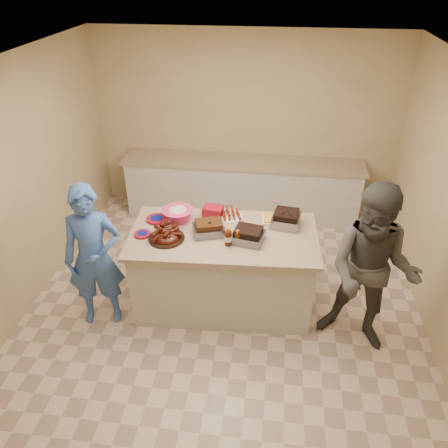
# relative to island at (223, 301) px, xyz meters

# --- Properties ---
(room) EXTENTS (4.50, 5.00, 2.70)m
(room) POSITION_rel_island_xyz_m (0.01, -0.09, 0.00)
(room) COLOR #CBB481
(room) RESTS_ON ground
(back_counter) EXTENTS (3.60, 0.64, 0.90)m
(back_counter) POSITION_rel_island_xyz_m (0.01, 2.11, 0.45)
(back_counter) COLOR beige
(back_counter) RESTS_ON ground
(island) EXTENTS (2.08, 1.17, 0.96)m
(island) POSITION_rel_island_xyz_m (0.00, 0.00, 0.00)
(island) COLOR beige
(island) RESTS_ON ground
(rib_platter) EXTENTS (0.46, 0.46, 0.16)m
(rib_platter) POSITION_rel_island_xyz_m (-0.59, -0.16, 0.96)
(rib_platter) COLOR #3E1005
(rib_platter) RESTS_ON island
(pulled_pork_tray) EXTENTS (0.38, 0.33, 0.10)m
(pulled_pork_tray) POSITION_rel_island_xyz_m (-0.16, -0.01, 0.96)
(pulled_pork_tray) COLOR #47230F
(pulled_pork_tray) RESTS_ON island
(brisket_tray) EXTENTS (0.36, 0.32, 0.10)m
(brisket_tray) POSITION_rel_island_xyz_m (0.27, -0.09, 0.96)
(brisket_tray) COLOR black
(brisket_tray) RESTS_ON island
(roasting_pan) EXTENTS (0.34, 0.34, 0.12)m
(roasting_pan) POSITION_rel_island_xyz_m (0.66, 0.27, 0.96)
(roasting_pan) COLOR gray
(roasting_pan) RESTS_ON island
(coleslaw_bowl) EXTENTS (0.38, 0.38, 0.24)m
(coleslaw_bowl) POSITION_rel_island_xyz_m (-0.54, 0.22, 0.96)
(coleslaw_bowl) COLOR #E02A70
(coleslaw_bowl) RESTS_ON island
(sausage_plate) EXTENTS (0.41, 0.41, 0.05)m
(sausage_plate) POSITION_rel_island_xyz_m (0.01, 0.38, 0.96)
(sausage_plate) COLOR silver
(sausage_plate) RESTS_ON island
(mac_cheese_dish) EXTENTS (0.32, 0.25, 0.08)m
(mac_cheese_dish) POSITION_rel_island_xyz_m (0.55, 0.30, 0.96)
(mac_cheese_dish) COLOR gold
(mac_cheese_dish) RESTS_ON island
(bbq_bottle_a) EXTENTS (0.07, 0.07, 0.21)m
(bbq_bottle_a) POSITION_rel_island_xyz_m (0.08, -0.19, 0.96)
(bbq_bottle_a) COLOR #3A1405
(bbq_bottle_a) RESTS_ON island
(bbq_bottle_b) EXTENTS (0.06, 0.06, 0.18)m
(bbq_bottle_b) POSITION_rel_island_xyz_m (0.17, -0.18, 0.96)
(bbq_bottle_b) COLOR #3A1405
(bbq_bottle_b) RESTS_ON island
(mustard_bottle) EXTENTS (0.05, 0.05, 0.12)m
(mustard_bottle) POSITION_rel_island_xyz_m (-0.26, 0.14, 0.96)
(mustard_bottle) COLOR #D4BC00
(mustard_bottle) RESTS_ON island
(sauce_bowl) EXTENTS (0.15, 0.06, 0.15)m
(sauce_bowl) POSITION_rel_island_xyz_m (-0.07, 0.13, 0.96)
(sauce_bowl) COLOR silver
(sauce_bowl) RESTS_ON island
(plate_stack_large) EXTENTS (0.25, 0.25, 0.03)m
(plate_stack_large) POSITION_rel_island_xyz_m (-0.79, 0.19, 0.96)
(plate_stack_large) COLOR maroon
(plate_stack_large) RESTS_ON island
(plate_stack_small) EXTENTS (0.19, 0.19, 0.02)m
(plate_stack_small) POSITION_rel_island_xyz_m (-0.86, -0.13, 0.96)
(plate_stack_small) COLOR maroon
(plate_stack_small) RESTS_ON island
(plastic_cup) EXTENTS (0.11, 0.10, 0.10)m
(plastic_cup) POSITION_rel_island_xyz_m (-0.64, 0.32, 0.96)
(plastic_cup) COLOR #A56E20
(plastic_cup) RESTS_ON island
(basket_stack) EXTENTS (0.24, 0.20, 0.11)m
(basket_stack) POSITION_rel_island_xyz_m (-0.17, 0.38, 0.96)
(basket_stack) COLOR maroon
(basket_stack) RESTS_ON island
(guest_blue) EXTENTS (1.01, 1.76, 0.40)m
(guest_blue) POSITION_rel_island_xyz_m (-1.31, -0.42, 0.00)
(guest_blue) COLOR #3F68B8
(guest_blue) RESTS_ON ground
(guest_gray) EXTENTS (1.44, 2.02, 0.69)m
(guest_gray) POSITION_rel_island_xyz_m (1.50, -0.40, 0.00)
(guest_gray) COLOR #4F4D47
(guest_gray) RESTS_ON ground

